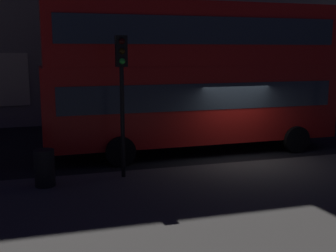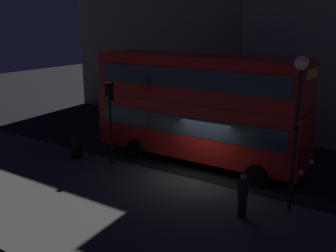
# 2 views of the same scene
# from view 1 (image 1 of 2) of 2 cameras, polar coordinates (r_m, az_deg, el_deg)

# --- Properties ---
(ground_plane) EXTENTS (80.00, 80.00, 0.00)m
(ground_plane) POSITION_cam_1_polar(r_m,az_deg,el_deg) (14.72, 9.89, -4.69)
(ground_plane) COLOR black
(sidewalk_slab) EXTENTS (44.00, 8.11, 0.12)m
(sidewalk_slab) POSITION_cam_1_polar(r_m,az_deg,el_deg) (11.04, 20.33, -9.91)
(sidewalk_slab) COLOR #423F3D
(sidewalk_slab) RESTS_ON ground
(double_decker_bus) EXTENTS (10.80, 2.91, 5.33)m
(double_decker_bus) POSITION_cam_1_polar(r_m,az_deg,el_deg) (15.52, 3.33, 7.32)
(double_decker_bus) COLOR red
(double_decker_bus) RESTS_ON ground
(traffic_light_near_kerb) EXTENTS (0.33, 0.36, 4.00)m
(traffic_light_near_kerb) POSITION_cam_1_polar(r_m,az_deg,el_deg) (11.93, -6.21, 6.57)
(traffic_light_near_kerb) COLOR black
(traffic_light_near_kerb) RESTS_ON sidewalk_slab
(litter_bin) EXTENTS (0.54, 0.54, 0.99)m
(litter_bin) POSITION_cam_1_polar(r_m,az_deg,el_deg) (11.90, -16.19, -5.41)
(litter_bin) COLOR black
(litter_bin) RESTS_ON sidewalk_slab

